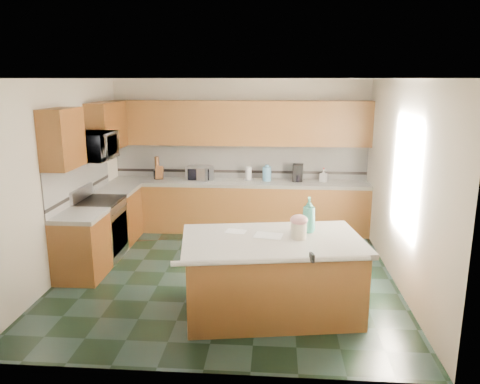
# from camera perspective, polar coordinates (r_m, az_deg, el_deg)

# --- Properties ---
(floor) EXTENTS (4.60, 4.60, 0.00)m
(floor) POSITION_cam_1_polar(r_m,az_deg,el_deg) (6.73, -1.52, -9.99)
(floor) COLOR black
(floor) RESTS_ON ground
(ceiling) EXTENTS (4.60, 4.60, 0.00)m
(ceiling) POSITION_cam_1_polar(r_m,az_deg,el_deg) (6.17, -1.69, 13.65)
(ceiling) COLOR white
(ceiling) RESTS_ON ground
(wall_back) EXTENTS (4.60, 0.04, 2.70)m
(wall_back) POSITION_cam_1_polar(r_m,az_deg,el_deg) (8.59, 0.01, 4.60)
(wall_back) COLOR silver
(wall_back) RESTS_ON ground
(wall_front) EXTENTS (4.60, 0.04, 2.70)m
(wall_front) POSITION_cam_1_polar(r_m,az_deg,el_deg) (4.10, -4.98, -5.60)
(wall_front) COLOR silver
(wall_front) RESTS_ON ground
(wall_left) EXTENTS (0.04, 4.60, 2.70)m
(wall_left) POSITION_cam_1_polar(r_m,az_deg,el_deg) (6.95, -21.01, 1.53)
(wall_left) COLOR silver
(wall_left) RESTS_ON ground
(wall_right) EXTENTS (0.04, 4.60, 2.70)m
(wall_right) POSITION_cam_1_polar(r_m,az_deg,el_deg) (6.50, 19.20, 0.90)
(wall_right) COLOR silver
(wall_right) RESTS_ON ground
(back_base_cab) EXTENTS (4.60, 0.60, 0.86)m
(back_base_cab) POSITION_cam_1_polar(r_m,az_deg,el_deg) (8.47, -0.16, -1.90)
(back_base_cab) COLOR #3D1D08
(back_base_cab) RESTS_ON ground
(back_countertop) EXTENTS (4.60, 0.64, 0.06)m
(back_countertop) POSITION_cam_1_polar(r_m,az_deg,el_deg) (8.36, -0.16, 1.14)
(back_countertop) COLOR silver
(back_countertop) RESTS_ON back_base_cab
(back_upper_cab) EXTENTS (4.60, 0.33, 0.78)m
(back_upper_cab) POSITION_cam_1_polar(r_m,az_deg,el_deg) (8.33, -0.09, 8.41)
(back_upper_cab) COLOR #3D1D08
(back_upper_cab) RESTS_ON wall_back
(back_backsplash) EXTENTS (4.60, 0.02, 0.63)m
(back_backsplash) POSITION_cam_1_polar(r_m,az_deg,el_deg) (8.57, -0.01, 3.81)
(back_backsplash) COLOR silver
(back_backsplash) RESTS_ON back_countertop
(back_accent_band) EXTENTS (4.60, 0.01, 0.05)m
(back_accent_band) POSITION_cam_1_polar(r_m,az_deg,el_deg) (8.60, -0.01, 2.52)
(back_accent_band) COLOR black
(back_accent_band) RESTS_ON back_countertop
(left_base_cab_rear) EXTENTS (0.60, 0.82, 0.86)m
(left_base_cab_rear) POSITION_cam_1_polar(r_m,az_deg,el_deg) (8.20, -14.65, -2.88)
(left_base_cab_rear) COLOR #3D1D08
(left_base_cab_rear) RESTS_ON ground
(left_counter_rear) EXTENTS (0.64, 0.82, 0.06)m
(left_counter_rear) POSITION_cam_1_polar(r_m,az_deg,el_deg) (8.09, -14.84, 0.25)
(left_counter_rear) COLOR silver
(left_counter_rear) RESTS_ON left_base_cab_rear
(left_base_cab_front) EXTENTS (0.60, 0.72, 0.86)m
(left_base_cab_front) POSITION_cam_1_polar(r_m,az_deg,el_deg) (6.85, -18.77, -6.46)
(left_base_cab_front) COLOR #3D1D08
(left_base_cab_front) RESTS_ON ground
(left_counter_front) EXTENTS (0.64, 0.72, 0.06)m
(left_counter_front) POSITION_cam_1_polar(r_m,az_deg,el_deg) (6.71, -19.06, -2.76)
(left_counter_front) COLOR silver
(left_counter_front) RESTS_ON left_base_cab_front
(left_backsplash) EXTENTS (0.02, 2.30, 0.63)m
(left_backsplash) POSITION_cam_1_polar(r_m,az_deg,el_deg) (7.45, -18.94, 1.56)
(left_backsplash) COLOR silver
(left_backsplash) RESTS_ON wall_left
(left_accent_band) EXTENTS (0.01, 2.30, 0.05)m
(left_accent_band) POSITION_cam_1_polar(r_m,az_deg,el_deg) (7.48, -18.78, 0.10)
(left_accent_band) COLOR black
(left_accent_band) RESTS_ON wall_left
(left_upper_cab_rear) EXTENTS (0.33, 1.09, 0.78)m
(left_upper_cab_rear) POSITION_cam_1_polar(r_m,az_deg,el_deg) (8.09, -15.90, 7.74)
(left_upper_cab_rear) COLOR #3D1D08
(left_upper_cab_rear) RESTS_ON wall_left
(left_upper_cab_front) EXTENTS (0.33, 0.72, 0.78)m
(left_upper_cab_front) POSITION_cam_1_polar(r_m,az_deg,el_deg) (6.56, -20.86, 6.12)
(left_upper_cab_front) COLOR #3D1D08
(left_upper_cab_front) RESTS_ON wall_left
(range_body) EXTENTS (0.60, 0.76, 0.88)m
(range_body) POSITION_cam_1_polar(r_m,az_deg,el_deg) (7.49, -16.59, -4.49)
(range_body) COLOR #B7B7BC
(range_body) RESTS_ON ground
(range_oven_door) EXTENTS (0.02, 0.68, 0.55)m
(range_oven_door) POSITION_cam_1_polar(r_m,az_deg,el_deg) (7.41, -14.46, -4.89)
(range_oven_door) COLOR black
(range_oven_door) RESTS_ON range_body
(range_cooktop) EXTENTS (0.62, 0.78, 0.04)m
(range_cooktop) POSITION_cam_1_polar(r_m,az_deg,el_deg) (7.37, -16.83, -1.09)
(range_cooktop) COLOR black
(range_cooktop) RESTS_ON range_body
(range_handle) EXTENTS (0.02, 0.66, 0.02)m
(range_handle) POSITION_cam_1_polar(r_m,az_deg,el_deg) (7.29, -14.42, -2.06)
(range_handle) COLOR #B7B7BC
(range_handle) RESTS_ON range_body
(range_backguard) EXTENTS (0.06, 0.76, 0.18)m
(range_backguard) POSITION_cam_1_polar(r_m,az_deg,el_deg) (7.44, -18.76, -0.14)
(range_backguard) COLOR #B7B7BC
(range_backguard) RESTS_ON range_body
(microwave) EXTENTS (0.50, 0.73, 0.41)m
(microwave) POSITION_cam_1_polar(r_m,az_deg,el_deg) (7.21, -17.28, 5.33)
(microwave) COLOR #B7B7BC
(microwave) RESTS_ON wall_left
(island_base) EXTENTS (2.10, 1.41, 0.86)m
(island_base) POSITION_cam_1_polar(r_m,az_deg,el_deg) (5.57, 3.91, -10.42)
(island_base) COLOR #3D1D08
(island_base) RESTS_ON ground
(island_top) EXTENTS (2.22, 1.52, 0.06)m
(island_top) POSITION_cam_1_polar(r_m,az_deg,el_deg) (5.40, 3.99, -5.95)
(island_top) COLOR silver
(island_top) RESTS_ON island_base
(island_bullnose) EXTENTS (2.04, 0.38, 0.06)m
(island_bullnose) POSITION_cam_1_polar(r_m,az_deg,el_deg) (4.83, 3.92, -8.36)
(island_bullnose) COLOR silver
(island_bullnose) RESTS_ON island_base
(treat_jar) EXTENTS (0.22, 0.22, 0.19)m
(treat_jar) POSITION_cam_1_polar(r_m,az_deg,el_deg) (5.39, 7.16, -4.67)
(treat_jar) COLOR beige
(treat_jar) RESTS_ON island_top
(treat_jar_lid) EXTENTS (0.20, 0.20, 0.12)m
(treat_jar_lid) POSITION_cam_1_polar(r_m,az_deg,el_deg) (5.35, 7.20, -3.40)
(treat_jar_lid) COLOR pink
(treat_jar_lid) RESTS_ON treat_jar
(treat_jar_knob) EXTENTS (0.06, 0.02, 0.02)m
(treat_jar_knob) POSITION_cam_1_polar(r_m,az_deg,el_deg) (5.34, 7.21, -2.95)
(treat_jar_knob) COLOR tan
(treat_jar_knob) RESTS_ON treat_jar_lid
(treat_jar_knob_end_l) EXTENTS (0.03, 0.03, 0.03)m
(treat_jar_knob_end_l) POSITION_cam_1_polar(r_m,az_deg,el_deg) (5.33, 6.86, -2.95)
(treat_jar_knob_end_l) COLOR tan
(treat_jar_knob_end_l) RESTS_ON treat_jar_lid
(treat_jar_knob_end_r) EXTENTS (0.03, 0.03, 0.03)m
(treat_jar_knob_end_r) POSITION_cam_1_polar(r_m,az_deg,el_deg) (5.34, 7.56, -2.96)
(treat_jar_knob_end_r) COLOR tan
(treat_jar_knob_end_r) RESTS_ON treat_jar_lid
(soap_bottle_island) EXTENTS (0.17, 0.17, 0.42)m
(soap_bottle_island) POSITION_cam_1_polar(r_m,az_deg,el_deg) (5.60, 8.38, -2.76)
(soap_bottle_island) COLOR teal
(soap_bottle_island) RESTS_ON island_top
(paper_sheet_a) EXTENTS (0.36, 0.30, 0.00)m
(paper_sheet_a) POSITION_cam_1_polar(r_m,az_deg,el_deg) (5.48, 3.48, -5.31)
(paper_sheet_a) COLOR white
(paper_sheet_a) RESTS_ON island_top
(paper_sheet_b) EXTENTS (0.27, 0.23, 0.00)m
(paper_sheet_b) POSITION_cam_1_polar(r_m,az_deg,el_deg) (5.61, -0.52, -4.81)
(paper_sheet_b) COLOR white
(paper_sheet_b) RESTS_ON island_top
(clamp_body) EXTENTS (0.05, 0.10, 0.09)m
(clamp_body) POSITION_cam_1_polar(r_m,az_deg,el_deg) (4.85, 8.76, -7.89)
(clamp_body) COLOR black
(clamp_body) RESTS_ON island_top
(clamp_handle) EXTENTS (0.02, 0.07, 0.02)m
(clamp_handle) POSITION_cam_1_polar(r_m,az_deg,el_deg) (4.80, 8.80, -8.37)
(clamp_handle) COLOR black
(clamp_handle) RESTS_ON island_top
(knife_block) EXTENTS (0.14, 0.18, 0.26)m
(knife_block) POSITION_cam_1_polar(r_m,az_deg,el_deg) (8.61, -9.79, 2.31)
(knife_block) COLOR #472814
(knife_block) RESTS_ON back_countertop
(utensil_crock) EXTENTS (0.13, 0.13, 0.17)m
(utensil_crock) POSITION_cam_1_polar(r_m,az_deg,el_deg) (8.66, -10.05, 2.13)
(utensil_crock) COLOR black
(utensil_crock) RESTS_ON back_countertop
(utensil_bundle) EXTENTS (0.08, 0.08, 0.24)m
(utensil_bundle) POSITION_cam_1_polar(r_m,az_deg,el_deg) (8.62, -10.11, 3.47)
(utensil_bundle) COLOR #472814
(utensil_bundle) RESTS_ON utensil_crock
(toaster_oven) EXTENTS (0.51, 0.44, 0.25)m
(toaster_oven) POSITION_cam_1_polar(r_m,az_deg,el_deg) (8.46, -4.95, 2.30)
(toaster_oven) COLOR #B7B7BC
(toaster_oven) RESTS_ON back_countertop
(toaster_oven_door) EXTENTS (0.38, 0.01, 0.21)m
(toaster_oven_door) POSITION_cam_1_polar(r_m,az_deg,el_deg) (8.33, -5.10, 2.11)
(toaster_oven_door) COLOR black
(toaster_oven_door) RESTS_ON toaster_oven
(paper_towel) EXTENTS (0.11, 0.11, 0.24)m
(paper_towel) POSITION_cam_1_polar(r_m,az_deg,el_deg) (8.41, 1.06, 2.26)
(paper_towel) COLOR white
(paper_towel) RESTS_ON back_countertop
(paper_towel_base) EXTENTS (0.16, 0.16, 0.01)m
(paper_towel_base) POSITION_cam_1_polar(r_m,az_deg,el_deg) (8.44, 1.05, 1.51)
(paper_towel_base) COLOR #B7B7BC
(paper_towel_base) RESTS_ON back_countertop
(water_jug) EXTENTS (0.15, 0.15, 0.25)m
(water_jug) POSITION_cam_1_polar(r_m,az_deg,el_deg) (8.36, 3.30, 2.22)
(water_jug) COLOR #5695C4
(water_jug) RESTS_ON back_countertop
(water_jug_neck) EXTENTS (0.07, 0.07, 0.04)m
(water_jug_neck) POSITION_cam_1_polar(r_m,az_deg,el_deg) (8.33, 3.31, 3.20)
(water_jug_neck) COLOR #5695C4
(water_jug_neck) RESTS_ON water_jug
(coffee_maker) EXTENTS (0.20, 0.21, 0.30)m
(coffee_maker) POSITION_cam_1_polar(r_m,az_deg,el_deg) (8.38, 7.07, 2.34)
(coffee_maker) COLOR black
(coffee_maker) RESTS_ON back_countertop
(coffee_carafe) EXTENTS (0.13, 0.13, 0.13)m
(coffee_carafe) POSITION_cam_1_polar(r_m,az_deg,el_deg) (8.36, 7.07, 1.68)
(coffee_carafe) COLOR black
(coffee_carafe) RESTS_ON back_countertop
(soap_bottle_back) EXTENTS (0.14, 0.14, 0.22)m
(soap_bottle_back) POSITION_cam_1_polar(r_m,az_deg,el_deg) (8.39, 10.14, 1.97)
(soap_bottle_back) COLOR white
(soap_bottle_back) RESTS_ON back_countertop
(soap_back_cap) EXTENTS (0.02, 0.02, 0.03)m
(soap_back_cap) POSITION_cam_1_polar(r_m,az_deg,el_deg) (8.37, 10.18, 2.83)
(soap_back_cap) COLOR red
(soap_back_cap) RESTS_ON soap_bottle_back
(window_light_proxy) EXTENTS (0.02, 1.40, 1.10)m
(window_light_proxy) POSITION_cam_1_polar(r_m,az_deg,el_deg) (6.27, 19.49, 1.84)
(window_light_proxy) COLOR white
(window_light_proxy) RESTS_ON wall_right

